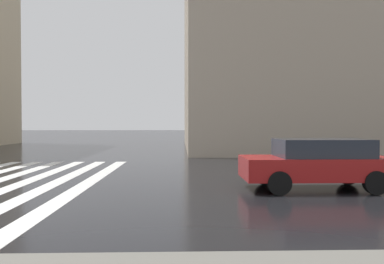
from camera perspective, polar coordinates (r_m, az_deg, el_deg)
haussmann_block_corner at (r=33.97m, az=20.98°, el=17.49°), size 19.32×24.19×23.29m
car_red at (r=11.16m, az=18.35°, el=-4.35°), size 1.85×4.10×1.41m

